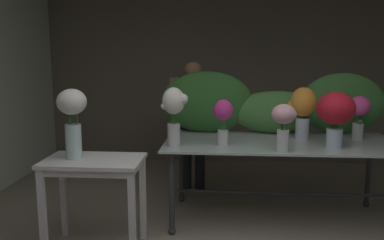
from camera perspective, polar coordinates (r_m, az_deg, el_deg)
The scene contains 13 objects.
ground_plane at distance 4.26m, azimuth 5.95°, elevation -12.76°, with size 8.77×8.77×0.00m, color gray.
wall_back at distance 5.95m, azimuth 5.69°, elevation 6.48°, with size 5.64×0.12×2.61m, color #706656.
display_table_glass at distance 3.87m, azimuth 12.66°, elevation -4.45°, with size 2.20×1.02×0.80m.
side_table_white at distance 3.32m, azimuth -14.08°, elevation -7.38°, with size 0.79×0.50×0.77m.
florist at distance 4.62m, azimuth 0.18°, elevation 1.18°, with size 0.56×0.24×1.55m.
foliage_backdrop at distance 4.17m, azimuth 10.81°, elevation 2.07°, with size 2.31×0.32×0.65m.
vase_sunset_roses at distance 3.93m, azimuth 15.86°, elevation 1.67°, with size 0.27×0.25×0.51m.
vase_blush_tulips at distance 3.38m, azimuth 13.24°, elevation -0.24°, with size 0.21×0.20×0.41m.
vase_fuchsia_dahlias at distance 4.10m, azimuth 23.12°, elevation 1.10°, with size 0.23×0.20×0.43m.
vase_crimson_peonies at distance 3.65m, azimuth 20.18°, elevation 1.08°, with size 0.33×0.33×0.50m.
vase_magenta_hydrangea at distance 3.54m, azimuth 4.57°, elevation 0.52°, with size 0.18×0.18×0.42m.
vase_ivory_carnations at distance 3.48m, azimuth -2.63°, elevation 1.39°, with size 0.24×0.20×0.53m.
vase_white_roses_tall at distance 3.28m, azimuth -17.07°, elevation 0.48°, with size 0.24×0.24×0.57m.
Camera 1 is at (-0.12, -1.96, 1.60)m, focal length 36.60 mm.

